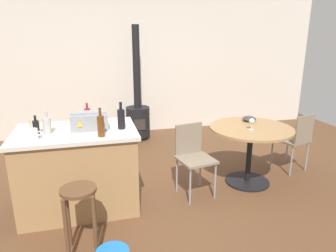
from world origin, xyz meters
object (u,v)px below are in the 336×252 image
(bottle_2, at_px, (101,125))
(cup_0, at_px, (33,123))
(toolbox, at_px, (89,121))
(serving_bowl, at_px, (249,119))
(dining_table, at_px, (250,140))
(cup_1, at_px, (34,134))
(wooden_stool, at_px, (80,207))
(bottle_1, at_px, (47,125))
(kitchen_island, at_px, (79,169))
(wood_stove, at_px, (138,113))
(folding_chair_far, at_px, (193,154))
(wine_glass, at_px, (252,121))
(bottle_3, at_px, (88,115))
(bottle_0, at_px, (36,127))
(bottle_4, at_px, (121,119))
(folding_chair_near, at_px, (296,138))

(bottle_2, xyz_separation_m, cup_0, (-0.72, 0.54, -0.07))
(toolbox, xyz_separation_m, serving_bowl, (2.10, 0.35, -0.21))
(dining_table, xyz_separation_m, cup_1, (-2.51, -0.30, 0.38))
(wooden_stool, distance_m, bottle_1, 0.99)
(dining_table, height_order, bottle_2, bottle_2)
(kitchen_island, relative_size, wood_stove, 0.62)
(bottle_1, xyz_separation_m, cup_0, (-0.18, 0.30, -0.05))
(wooden_stool, height_order, folding_chair_far, folding_chair_far)
(serving_bowl, bearing_deg, wine_glass, -114.73)
(wood_stove, bearing_deg, bottle_1, -119.30)
(wood_stove, xyz_separation_m, bottle_3, (-0.87, -1.93, 0.51))
(kitchen_island, relative_size, dining_table, 1.22)
(folding_chair_far, height_order, toolbox, toolbox)
(cup_1, bearing_deg, bottle_1, 60.01)
(folding_chair_far, height_order, cup_0, cup_0)
(folding_chair_far, relative_size, cup_1, 7.58)
(bottle_0, height_order, bottle_1, bottle_1)
(toolbox, relative_size, bottle_0, 2.01)
(bottle_2, distance_m, bottle_4, 0.31)
(dining_table, relative_size, folding_chair_far, 1.21)
(folding_chair_far, height_order, bottle_0, bottle_0)
(wooden_stool, distance_m, bottle_4, 1.05)
(kitchen_island, distance_m, serving_bowl, 2.30)
(toolbox, distance_m, bottle_4, 0.34)
(wood_stove, relative_size, cup_1, 18.17)
(toolbox, distance_m, bottle_2, 0.30)
(cup_1, bearing_deg, wooden_stool, -55.97)
(bottle_1, xyz_separation_m, serving_bowl, (2.52, 0.39, -0.20))
(kitchen_island, relative_size, bottle_2, 4.37)
(toolbox, distance_m, cup_0, 0.66)
(wooden_stool, xyz_separation_m, cup_1, (-0.40, 0.59, 0.51))
(bottle_3, xyz_separation_m, cup_0, (-0.59, -0.05, -0.04))
(folding_chair_far, distance_m, serving_bowl, 1.02)
(kitchen_island, relative_size, wooden_stool, 2.00)
(bottle_1, bearing_deg, wine_glass, 0.74)
(cup_1, bearing_deg, bottle_3, 45.85)
(bottle_2, relative_size, wine_glass, 2.05)
(folding_chair_far, xyz_separation_m, cup_0, (-1.79, 0.26, 0.45))
(cup_0, distance_m, serving_bowl, 2.71)
(folding_chair_near, xyz_separation_m, serving_bowl, (-0.70, 0.10, 0.30))
(folding_chair_far, xyz_separation_m, bottle_4, (-0.85, -0.06, 0.52))
(toolbox, distance_m, wine_glass, 1.94)
(bottle_0, relative_size, cup_0, 1.64)
(bottle_4, bearing_deg, folding_chair_far, 3.99)
(kitchen_island, xyz_separation_m, bottle_3, (0.13, 0.30, 0.54))
(folding_chair_far, relative_size, toolbox, 2.25)
(dining_table, height_order, bottle_4, bottle_4)
(kitchen_island, xyz_separation_m, wine_glass, (2.09, -0.01, 0.41))
(folding_chair_near, distance_m, folding_chair_far, 1.63)
(wooden_stool, height_order, wine_glass, wine_glass)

